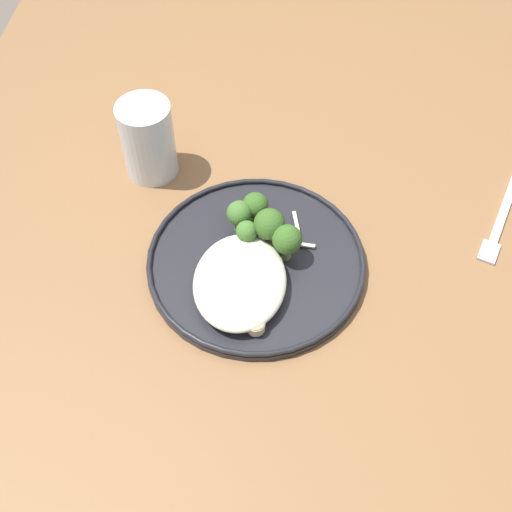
{
  "coord_description": "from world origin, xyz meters",
  "views": [
    {
      "loc": [
        -0.55,
        -0.05,
        1.43
      ],
      "look_at": [
        -0.05,
        -0.01,
        0.76
      ],
      "focal_mm": 44.97,
      "sensor_mm": 36.0,
      "label": 1
    }
  ],
  "objects_px": {
    "broccoli_floret_beside_noodles": "(239,214)",
    "broccoli_floret_near_rim": "(287,240)",
    "dinner_fork": "(501,219)",
    "broccoli_floret_rear_charred": "(247,233)",
    "dinner_plate": "(256,261)",
    "seared_scallop_center_golden": "(256,326)",
    "broccoli_floret_tall_stalk": "(269,225)",
    "water_glass": "(148,143)",
    "seared_scallop_large_seared": "(226,270)",
    "seared_scallop_on_noodles": "(254,276)",
    "seared_scallop_front_small": "(230,291)",
    "broccoli_floret_split_head": "(258,206)"
  },
  "relations": [
    {
      "from": "seared_scallop_front_small",
      "to": "broccoli_floret_split_head",
      "type": "relative_size",
      "value": 0.63
    },
    {
      "from": "dinner_plate",
      "to": "broccoli_floret_near_rim",
      "type": "xyz_separation_m",
      "value": [
        0.01,
        -0.04,
        0.04
      ]
    },
    {
      "from": "dinner_plate",
      "to": "seared_scallop_on_noodles",
      "type": "distance_m",
      "value": 0.03
    },
    {
      "from": "seared_scallop_center_golden",
      "to": "water_glass",
      "type": "xyz_separation_m",
      "value": [
        0.27,
        0.18,
        0.03
      ]
    },
    {
      "from": "seared_scallop_large_seared",
      "to": "broccoli_floret_beside_noodles",
      "type": "xyz_separation_m",
      "value": [
        0.08,
        -0.01,
        0.02
      ]
    },
    {
      "from": "seared_scallop_large_seared",
      "to": "broccoli_floret_beside_noodles",
      "type": "bearing_deg",
      "value": -6.62
    },
    {
      "from": "seared_scallop_large_seared",
      "to": "broccoli_floret_near_rim",
      "type": "height_order",
      "value": "broccoli_floret_near_rim"
    },
    {
      "from": "seared_scallop_front_small",
      "to": "broccoli_floret_split_head",
      "type": "bearing_deg",
      "value": -10.7
    },
    {
      "from": "seared_scallop_large_seared",
      "to": "dinner_fork",
      "type": "distance_m",
      "value": 0.4
    },
    {
      "from": "seared_scallop_on_noodles",
      "to": "broccoli_floret_tall_stalk",
      "type": "bearing_deg",
      "value": -13.84
    },
    {
      "from": "dinner_fork",
      "to": "broccoli_floret_near_rim",
      "type": "bearing_deg",
      "value": 108.43
    },
    {
      "from": "broccoli_floret_rear_charred",
      "to": "seared_scallop_center_golden",
      "type": "bearing_deg",
      "value": -169.79
    },
    {
      "from": "seared_scallop_center_golden",
      "to": "broccoli_floret_beside_noodles",
      "type": "bearing_deg",
      "value": 12.69
    },
    {
      "from": "seared_scallop_large_seared",
      "to": "broccoli_floret_split_head",
      "type": "relative_size",
      "value": 0.47
    },
    {
      "from": "broccoli_floret_split_head",
      "to": "broccoli_floret_beside_noodles",
      "type": "bearing_deg",
      "value": 123.86
    },
    {
      "from": "seared_scallop_front_small",
      "to": "seared_scallop_large_seared",
      "type": "distance_m",
      "value": 0.04
    },
    {
      "from": "broccoli_floret_tall_stalk",
      "to": "broccoli_floret_near_rim",
      "type": "height_order",
      "value": "broccoli_floret_tall_stalk"
    },
    {
      "from": "seared_scallop_large_seared",
      "to": "broccoli_floret_beside_noodles",
      "type": "height_order",
      "value": "broccoli_floret_beside_noodles"
    },
    {
      "from": "water_glass",
      "to": "dinner_plate",
      "type": "bearing_deg",
      "value": -134.08
    },
    {
      "from": "broccoli_floret_tall_stalk",
      "to": "dinner_fork",
      "type": "height_order",
      "value": "broccoli_floret_tall_stalk"
    },
    {
      "from": "broccoli_floret_split_head",
      "to": "water_glass",
      "type": "height_order",
      "value": "water_glass"
    },
    {
      "from": "seared_scallop_on_noodles",
      "to": "broccoli_floret_rear_charred",
      "type": "height_order",
      "value": "broccoli_floret_rear_charred"
    },
    {
      "from": "broccoli_floret_beside_noodles",
      "to": "broccoli_floret_near_rim",
      "type": "bearing_deg",
      "value": -123.8
    },
    {
      "from": "seared_scallop_center_golden",
      "to": "seared_scallop_on_noodles",
      "type": "distance_m",
      "value": 0.07
    },
    {
      "from": "broccoli_floret_rear_charred",
      "to": "water_glass",
      "type": "relative_size",
      "value": 0.4
    },
    {
      "from": "broccoli_floret_split_head",
      "to": "water_glass",
      "type": "bearing_deg",
      "value": 60.24
    },
    {
      "from": "dinner_fork",
      "to": "dinner_plate",
      "type": "bearing_deg",
      "value": 107.72
    },
    {
      "from": "seared_scallop_on_noodles",
      "to": "broccoli_floret_near_rim",
      "type": "distance_m",
      "value": 0.06
    },
    {
      "from": "broccoli_floret_rear_charred",
      "to": "water_glass",
      "type": "bearing_deg",
      "value": 47.47
    },
    {
      "from": "broccoli_floret_near_rim",
      "to": "dinner_plate",
      "type": "bearing_deg",
      "value": 102.19
    },
    {
      "from": "broccoli_floret_beside_noodles",
      "to": "seared_scallop_center_golden",
      "type": "bearing_deg",
      "value": -167.31
    },
    {
      "from": "broccoli_floret_rear_charred",
      "to": "broccoli_floret_beside_noodles",
      "type": "bearing_deg",
      "value": 22.25
    },
    {
      "from": "seared_scallop_center_golden",
      "to": "seared_scallop_on_noodles",
      "type": "bearing_deg",
      "value": 7.13
    },
    {
      "from": "seared_scallop_large_seared",
      "to": "seared_scallop_on_noodles",
      "type": "height_order",
      "value": "same"
    },
    {
      "from": "dinner_plate",
      "to": "water_glass",
      "type": "xyz_separation_m",
      "value": [
        0.16,
        0.17,
        0.04
      ]
    },
    {
      "from": "seared_scallop_front_small",
      "to": "water_glass",
      "type": "bearing_deg",
      "value": 32.38
    },
    {
      "from": "seared_scallop_large_seared",
      "to": "broccoli_floret_split_head",
      "type": "xyz_separation_m",
      "value": [
        0.09,
        -0.03,
        0.02
      ]
    },
    {
      "from": "seared_scallop_center_golden",
      "to": "seared_scallop_front_small",
      "type": "bearing_deg",
      "value": 38.1
    },
    {
      "from": "broccoli_floret_near_rim",
      "to": "dinner_fork",
      "type": "xyz_separation_m",
      "value": [
        0.1,
        -0.3,
        -0.04
      ]
    },
    {
      "from": "seared_scallop_front_small",
      "to": "seared_scallop_on_noodles",
      "type": "xyz_separation_m",
      "value": [
        0.03,
        -0.03,
        -0.0
      ]
    },
    {
      "from": "seared_scallop_center_golden",
      "to": "broccoli_floret_beside_noodles",
      "type": "distance_m",
      "value": 0.16
    },
    {
      "from": "broccoli_floret_tall_stalk",
      "to": "water_glass",
      "type": "distance_m",
      "value": 0.23
    },
    {
      "from": "broccoli_floret_beside_noodles",
      "to": "broccoli_floret_rear_charred",
      "type": "xyz_separation_m",
      "value": [
        -0.03,
        -0.01,
        -0.0
      ]
    },
    {
      "from": "dinner_plate",
      "to": "water_glass",
      "type": "bearing_deg",
      "value": 45.92
    },
    {
      "from": "seared_scallop_front_small",
      "to": "broccoli_floret_near_rim",
      "type": "relative_size",
      "value": 0.54
    },
    {
      "from": "water_glass",
      "to": "dinner_fork",
      "type": "relative_size",
      "value": 0.66
    },
    {
      "from": "seared_scallop_large_seared",
      "to": "dinner_plate",
      "type": "bearing_deg",
      "value": -54.75
    },
    {
      "from": "seared_scallop_center_golden",
      "to": "seared_scallop_on_noodles",
      "type": "xyz_separation_m",
      "value": [
        0.07,
        0.01,
        -0.0
      ]
    },
    {
      "from": "broccoli_floret_rear_charred",
      "to": "seared_scallop_large_seared",
      "type": "bearing_deg",
      "value": 155.08
    },
    {
      "from": "seared_scallop_front_small",
      "to": "broccoli_floret_near_rim",
      "type": "xyz_separation_m",
      "value": [
        0.07,
        -0.07,
        0.02
      ]
    }
  ]
}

